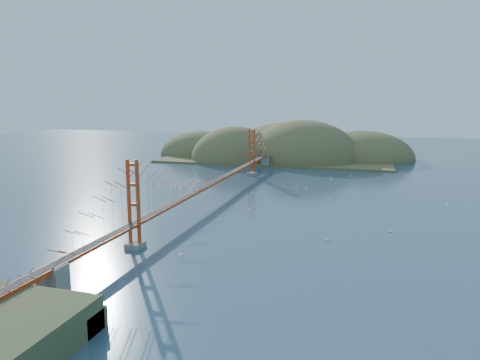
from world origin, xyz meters
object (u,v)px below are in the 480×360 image
(sailboat_1, at_px, (306,188))
(fort, at_px, (47,299))
(sailboat_2, at_px, (381,218))
(bridge, at_px, (212,164))
(sailboat_0, at_px, (249,210))

(sailboat_1, bearing_deg, fort, -103.38)
(sailboat_1, height_order, sailboat_2, sailboat_2)
(bridge, relative_size, fort, 25.51)
(fort, distance_m, sailboat_2, 52.06)
(bridge, xyz_separation_m, sailboat_2, (31.07, -5.92, -6.87))
(bridge, relative_size, sailboat_1, 157.80)
(sailboat_0, distance_m, sailboat_1, 23.54)
(sailboat_0, distance_m, sailboat_2, 22.01)
(fort, height_order, sailboat_2, fort)
(sailboat_2, bearing_deg, sailboat_0, -179.10)
(bridge, xyz_separation_m, sailboat_0, (9.06, -6.26, -6.86))
(fort, xyz_separation_m, sailboat_2, (30.67, 42.07, -0.52))
(bridge, distance_m, sailboat_1, 23.66)
(fort, relative_size, sailboat_2, 6.06)
(sailboat_1, relative_size, sailboat_2, 0.98)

